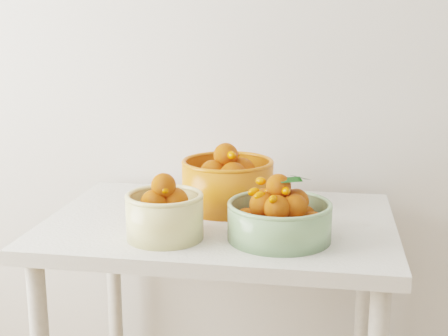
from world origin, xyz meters
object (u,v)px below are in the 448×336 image
Objects in this scene: table at (220,250)px; bowl_cream at (165,214)px; bowl_orange at (227,183)px; bowl_green at (279,217)px.

bowl_cream is (-0.12, -0.19, 0.16)m from table.
bowl_cream is 0.62× the size of bowl_orange.
table is 0.21m from bowl_orange.
table is at bearing 58.33° from bowl_cream.
bowl_cream is at bearing -121.67° from table.
bowl_green is at bearing -38.33° from table.
bowl_green is at bearing 7.88° from bowl_cream.
bowl_cream and bowl_green have the same top height.
bowl_orange reaches higher than bowl_green.
bowl_cream is 0.32m from bowl_orange.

